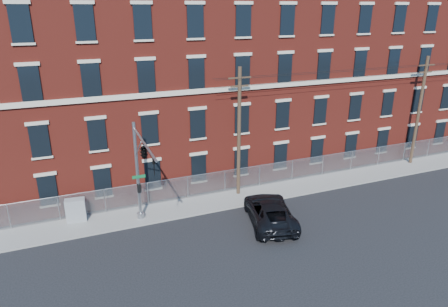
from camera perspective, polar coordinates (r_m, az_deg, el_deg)
name	(u,v)px	position (r m, az deg, el deg)	size (l,w,h in m)	color
ground	(245,234)	(27.30, 2.94, -11.23)	(140.00, 140.00, 0.00)	black
sidewalk	(345,178)	(36.92, 16.77, -3.33)	(65.00, 3.00, 0.12)	gray
mill_building	(297,71)	(41.80, 10.27, 11.45)	(55.30, 14.32, 16.30)	maroon
chain_link_fence	(337,162)	(37.49, 15.71, -1.21)	(59.06, 0.06, 1.85)	#A5A8AD
traffic_signal_mast	(142,159)	(25.20, -11.46, -0.75)	(0.90, 6.75, 7.00)	#9EA0A5
utility_pole_near	(239,131)	(30.57, 2.13, 3.25)	(1.80, 0.28, 10.00)	#423121
utility_pole_mid	(419,109)	(41.11, 25.85, 5.63)	(1.80, 0.28, 10.00)	#423121
overhead_wires	(426,68)	(40.46, 26.66, 10.80)	(40.00, 0.62, 0.62)	black
pickup_truck	(270,211)	(28.33, 6.49, -8.12)	(2.83, 6.13, 1.70)	black
utility_cabinet	(76,210)	(29.94, -20.20, -7.51)	(1.32, 0.66, 1.64)	gray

